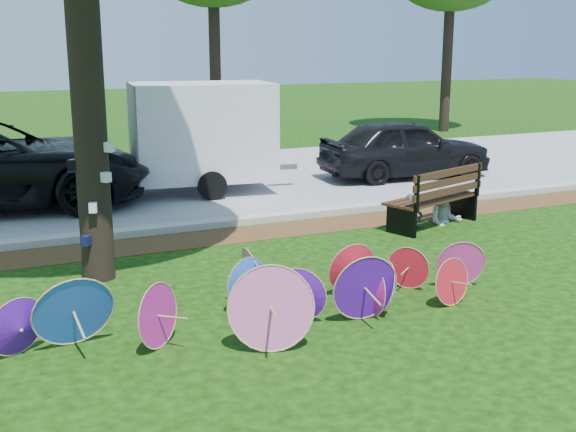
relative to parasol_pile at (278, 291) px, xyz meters
name	(u,v)px	position (x,y,z in m)	size (l,w,h in m)	color
ground	(321,340)	(0.22, -0.67, -0.37)	(90.00, 90.00, 0.00)	black
mulch_strip	(198,239)	(0.22, 3.83, -0.37)	(90.00, 1.00, 0.01)	#472D16
curb	(186,226)	(0.22, 4.53, -0.31)	(90.00, 0.30, 0.12)	#B7B5AD
street	(134,187)	(0.22, 8.68, -0.37)	(90.00, 8.00, 0.01)	gray
parasol_pile	(278,291)	(0.00, 0.00, 0.00)	(6.17, 2.10, 0.94)	#4F11A4
dark_pickup	(405,148)	(6.42, 7.23, 0.33)	(1.65, 4.11, 1.40)	black
cargo_trailer	(203,131)	(1.52, 7.57, 0.94)	(2.90, 1.84, 2.63)	silver
park_bench	(431,197)	(4.25, 3.06, 0.15)	(1.99, 0.76, 1.04)	black
person_left	(413,196)	(3.90, 3.11, 0.19)	(0.41, 0.27, 1.13)	#353B49
person_right	(446,188)	(4.60, 3.11, 0.26)	(0.62, 0.48, 1.27)	silver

